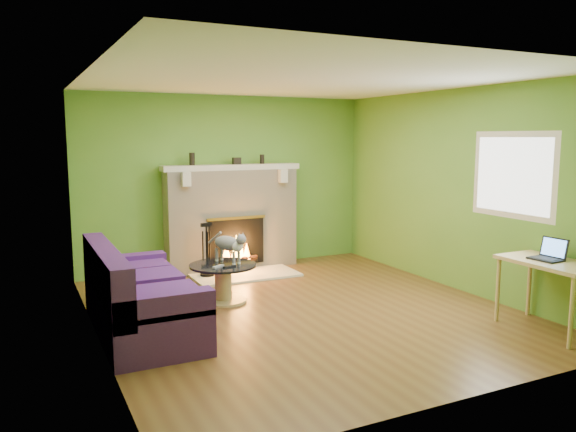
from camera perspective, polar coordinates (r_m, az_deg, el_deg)
name	(u,v)px	position (r m, az deg, el deg)	size (l,w,h in m)	color
floor	(303,310)	(6.56, 1.56, -9.56)	(5.00, 5.00, 0.00)	brown
ceiling	(304,80)	(6.29, 1.66, 13.66)	(5.00, 5.00, 0.00)	white
wall_back	(227,182)	(8.58, -6.18, 3.42)	(5.00, 5.00, 0.00)	#548B2D
wall_front	(464,232)	(4.26, 17.42, -1.57)	(5.00, 5.00, 0.00)	#548B2D
wall_left	(93,210)	(5.62, -19.16, 0.60)	(5.00, 5.00, 0.00)	#548B2D
wall_right	(457,190)	(7.60, 16.83, 2.53)	(5.00, 5.00, 0.00)	#548B2D
window_frame	(513,175)	(6.94, 21.90, 3.88)	(1.20, 1.20, 0.00)	silver
window_pane	(513,175)	(6.94, 21.86, 3.88)	(1.06, 1.06, 0.00)	white
fireplace	(232,218)	(8.46, -5.70, -0.23)	(2.10, 0.46, 1.58)	beige
hearth	(245,275)	(8.14, -4.35, -5.99)	(1.50, 0.75, 0.03)	beige
mantel	(232,167)	(8.37, -5.73, 4.96)	(2.10, 0.28, 0.08)	beige
sofa	(137,299)	(5.98, -15.11, -8.11)	(0.90, 2.00, 0.90)	#451A64
coffee_table	(223,280)	(6.88, -6.61, -6.48)	(0.81, 0.81, 0.46)	tan
desk	(550,269)	(6.33, 25.11, -4.93)	(0.58, 0.99, 0.74)	tan
cat	(227,247)	(6.87, -6.17, -3.14)	(0.23, 0.63, 0.40)	#5D5D61
remote_silver	(218,266)	(6.69, -7.10, -5.11)	(0.17, 0.04, 0.02)	#959598
remote_black	(230,267)	(6.68, -5.96, -5.13)	(0.16, 0.04, 0.02)	black
laptop	(546,249)	(6.31, 24.75, -3.08)	(0.26, 0.30, 0.23)	black
fire_tools	(207,249)	(8.02, -8.24, -3.36)	(0.20, 0.20, 0.76)	black
mantel_vase_left	(192,159)	(8.20, -9.72, 5.73)	(0.08, 0.08, 0.18)	black
mantel_vase_right	(262,159)	(8.58, -2.65, 5.80)	(0.07, 0.07, 0.14)	black
mantel_box	(237,161)	(8.42, -5.24, 5.60)	(0.12, 0.08, 0.10)	black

